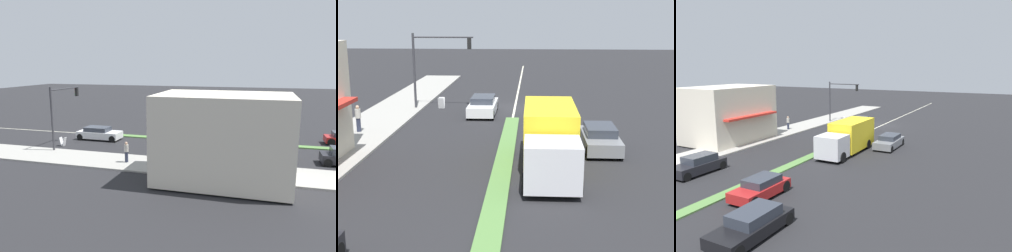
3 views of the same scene
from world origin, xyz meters
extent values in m
plane|color=#232326|center=(0.00, 18.00, 0.00)|extent=(160.00, 160.00, 0.00)
cube|color=#9E9B93|center=(9.00, 18.50, 0.06)|extent=(4.00, 73.00, 0.12)
cube|color=#568442|center=(0.00, 27.00, 0.05)|extent=(0.90, 46.00, 0.10)
cube|color=beige|center=(0.00, 0.00, 0.00)|extent=(0.16, 60.00, 0.01)
cube|color=beige|center=(11.00, 16.24, 2.96)|extent=(5.71, 8.54, 5.68)
cube|color=red|center=(7.79, 16.24, 2.92)|extent=(0.70, 6.83, 0.20)
cylinder|color=#333338|center=(7.55, 0.92, 2.92)|extent=(0.18, 0.18, 5.60)
cylinder|color=#333338|center=(5.30, 0.92, 5.42)|extent=(4.50, 0.12, 0.12)
cube|color=black|center=(3.35, 0.92, 4.97)|extent=(0.28, 0.24, 0.84)
sphere|color=red|center=(3.35, 0.79, 5.24)|extent=(0.18, 0.18, 0.18)
sphere|color=gold|center=(3.35, 0.79, 4.97)|extent=(0.18, 0.18, 0.18)
sphere|color=green|center=(3.35, 0.79, 4.70)|extent=(0.18, 0.18, 0.18)
cylinder|color=#282D42|center=(9.16, 8.59, 0.54)|extent=(0.26, 0.26, 0.84)
cylinder|color=#B7B2A8|center=(9.16, 8.59, 1.24)|extent=(0.34, 0.34, 0.56)
sphere|color=tan|center=(9.16, 8.59, 1.63)|extent=(0.22, 0.22, 0.22)
cube|color=silver|center=(5.64, 0.43, 0.43)|extent=(0.45, 0.21, 0.84)
cube|color=silver|center=(5.64, 0.75, 0.43)|extent=(0.45, 0.21, 0.84)
cube|color=silver|center=(-2.20, 17.65, 1.22)|extent=(2.28, 2.20, 1.90)
cube|color=yellow|center=(-2.20, 13.80, 1.57)|extent=(2.40, 5.10, 2.60)
cylinder|color=black|center=(-3.28, 17.85, 0.45)|extent=(0.28, 0.90, 0.90)
cylinder|color=black|center=(-1.12, 17.85, 0.45)|extent=(0.28, 0.90, 0.90)
cylinder|color=black|center=(-3.28, 12.55, 0.45)|extent=(0.28, 0.90, 0.90)
cylinder|color=black|center=(-1.12, 12.55, 0.45)|extent=(0.28, 0.90, 0.90)
cube|color=#AD1E1E|center=(-2.20, 26.54, 0.49)|extent=(1.75, 3.82, 0.59)
cube|color=#2D333D|center=(-2.20, 26.35, 1.02)|extent=(1.49, 2.10, 0.45)
cylinder|color=black|center=(-2.98, 27.98, 0.36)|extent=(0.22, 0.72, 0.72)
cylinder|color=black|center=(-1.42, 27.98, 0.36)|extent=(0.22, 0.72, 0.72)
cylinder|color=black|center=(-2.98, 25.09, 0.36)|extent=(0.22, 0.72, 0.72)
cylinder|color=black|center=(-1.42, 25.09, 0.36)|extent=(0.22, 0.72, 0.72)
cube|color=black|center=(5.00, 25.16, 0.51)|extent=(1.71, 3.98, 0.67)
cube|color=#2D333D|center=(5.00, 24.96, 1.12)|extent=(1.45, 2.19, 0.53)
cylinder|color=black|center=(4.24, 26.73, 0.32)|extent=(0.22, 0.64, 0.64)
cylinder|color=black|center=(4.24, 23.58, 0.32)|extent=(0.22, 0.64, 0.64)
cylinder|color=black|center=(5.76, 23.58, 0.32)|extent=(0.22, 0.64, 0.64)
cube|color=silver|center=(2.20, 2.65, 0.52)|extent=(1.87, 4.43, 0.69)
cube|color=#2D333D|center=(2.20, 2.43, 1.09)|extent=(1.59, 2.44, 0.44)
cylinder|color=black|center=(1.37, 4.43, 0.33)|extent=(0.22, 0.66, 0.66)
cylinder|color=black|center=(3.03, 4.43, 0.33)|extent=(0.22, 0.66, 0.66)
cylinder|color=black|center=(1.37, 0.86, 0.33)|extent=(0.22, 0.66, 0.66)
cylinder|color=black|center=(3.03, 0.86, 0.33)|extent=(0.22, 0.66, 0.66)
cube|color=slate|center=(-5.00, 11.31, 0.51)|extent=(1.82, 4.22, 0.66)
cube|color=#2D333D|center=(-5.00, 11.10, 1.07)|extent=(1.55, 2.32, 0.45)
cylinder|color=black|center=(-5.81, 13.00, 0.33)|extent=(0.22, 0.66, 0.66)
cylinder|color=black|center=(-4.19, 13.00, 0.33)|extent=(0.22, 0.66, 0.66)
cylinder|color=black|center=(-5.81, 9.63, 0.33)|extent=(0.22, 0.66, 0.66)
cylinder|color=black|center=(-4.19, 9.63, 0.33)|extent=(0.22, 0.66, 0.66)
cube|color=black|center=(-5.00, 30.30, 0.46)|extent=(1.81, 4.26, 0.57)
cube|color=#2D333D|center=(-5.00, 30.09, 1.01)|extent=(1.54, 2.34, 0.51)
cylinder|color=black|center=(-4.20, 32.01, 0.32)|extent=(0.22, 0.64, 0.64)
cylinder|color=black|center=(-5.80, 28.59, 0.32)|extent=(0.22, 0.64, 0.64)
cylinder|color=black|center=(-4.20, 28.59, 0.32)|extent=(0.22, 0.64, 0.64)
camera|label=1|loc=(31.94, 18.48, 7.68)|focal=35.00mm
camera|label=2|loc=(-1.37, 35.61, 7.09)|focal=50.00mm
camera|label=3|loc=(-15.33, 40.92, 7.88)|focal=35.00mm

